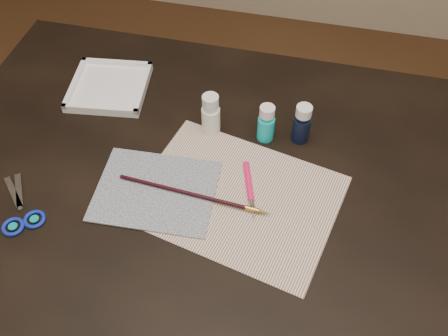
% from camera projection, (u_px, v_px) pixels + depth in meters
% --- Properties ---
extents(ground, '(3.50, 3.50, 0.02)m').
position_uv_depth(ground, '(224.00, 326.00, 1.63)').
color(ground, '#422614').
rests_on(ground, ground).
extents(table, '(1.30, 0.90, 0.75)m').
position_uv_depth(table, '(224.00, 269.00, 1.33)').
color(table, black).
rests_on(table, ground).
extents(paper, '(0.45, 0.38, 0.00)m').
position_uv_depth(paper, '(237.00, 197.00, 1.02)').
color(paper, silver).
rests_on(paper, table).
extents(canvas, '(0.25, 0.21, 0.00)m').
position_uv_depth(canvas, '(156.00, 191.00, 1.02)').
color(canvas, black).
rests_on(canvas, paper).
extents(paint_bottle_white, '(0.05, 0.05, 0.10)m').
position_uv_depth(paint_bottle_white, '(211.00, 114.00, 1.10)').
color(paint_bottle_white, white).
rests_on(paint_bottle_white, table).
extents(paint_bottle_cyan, '(0.04, 0.04, 0.09)m').
position_uv_depth(paint_bottle_cyan, '(266.00, 123.00, 1.09)').
color(paint_bottle_cyan, '#11BFC8').
rests_on(paint_bottle_cyan, table).
extents(paint_bottle_navy, '(0.04, 0.04, 0.10)m').
position_uv_depth(paint_bottle_navy, '(302.00, 123.00, 1.08)').
color(paint_bottle_navy, black).
rests_on(paint_bottle_navy, table).
extents(paintbrush, '(0.32, 0.03, 0.01)m').
position_uv_depth(paintbrush, '(194.00, 195.00, 1.01)').
color(paintbrush, black).
rests_on(paintbrush, canvas).
extents(craft_knife, '(0.06, 0.15, 0.01)m').
position_uv_depth(craft_knife, '(250.00, 191.00, 1.02)').
color(craft_knife, '#FF135B').
rests_on(craft_knife, paper).
extents(scissors, '(0.18, 0.18, 0.01)m').
position_uv_depth(scissors, '(16.00, 204.00, 1.00)').
color(scissors, silver).
rests_on(scissors, table).
extents(palette_tray, '(0.20, 0.20, 0.02)m').
position_uv_depth(palette_tray, '(109.00, 86.00, 1.22)').
color(palette_tray, white).
rests_on(palette_tray, table).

